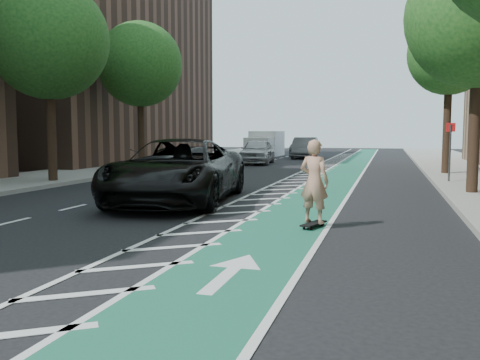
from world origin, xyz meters
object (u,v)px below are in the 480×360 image
at_px(suv_near, 178,171).
at_px(barrel_a, 157,182).
at_px(suv_far, 177,168).
at_px(skateboarder, 314,181).

height_order(suv_near, barrel_a, suv_near).
bearing_deg(suv_far, skateboarder, -46.71).
bearing_deg(barrel_a, skateboarder, -36.91).
distance_m(skateboarder, barrel_a, 7.40).
relative_size(suv_near, suv_far, 1.27).
height_order(skateboarder, suv_far, skateboarder).
bearing_deg(skateboarder, suv_far, -28.75).
relative_size(skateboarder, suv_far, 0.34).
height_order(skateboarder, barrel_a, skateboarder).
xyz_separation_m(skateboarder, suv_near, (-4.53, 3.04, -0.08)).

